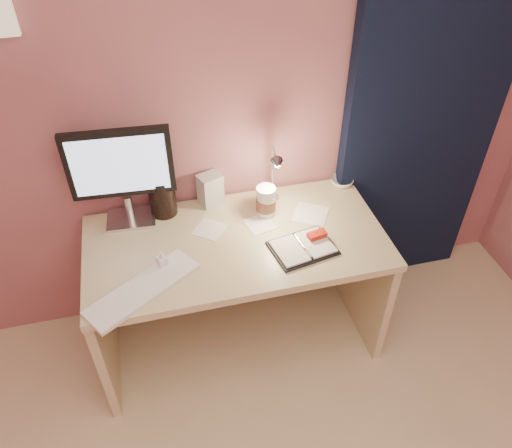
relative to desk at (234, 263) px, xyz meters
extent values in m
plane|color=#B0666B|center=(0.00, 0.30, 0.75)|extent=(3.50, 0.00, 3.50)
cube|color=black|center=(1.05, 0.24, 0.60)|extent=(0.85, 0.08, 2.20)
cube|color=#C3B58A|center=(0.00, -0.07, 0.21)|extent=(1.40, 0.70, 0.04)
cube|color=#C3B58A|center=(-0.68, -0.07, -0.16)|extent=(0.04, 0.66, 0.69)
cube|color=#C3B58A|center=(0.68, -0.07, -0.16)|extent=(0.04, 0.66, 0.69)
cube|color=#C3B58A|center=(0.00, 0.26, -0.10)|extent=(1.32, 0.03, 0.55)
cube|color=silver|center=(-0.46, 0.19, 0.23)|extent=(0.24, 0.18, 0.02)
cylinder|color=silver|center=(-0.46, 0.19, 0.30)|extent=(0.04, 0.04, 0.13)
cube|color=black|center=(-0.46, 0.19, 0.56)|extent=(0.47, 0.07, 0.33)
cube|color=#BBD4FF|center=(-0.46, 0.16, 0.56)|extent=(0.42, 0.03, 0.28)
cube|color=silver|center=(-0.44, -0.29, 0.24)|extent=(0.51, 0.40, 0.02)
cube|color=black|center=(0.28, -0.21, 0.23)|extent=(0.31, 0.26, 0.01)
cube|color=silver|center=(0.21, -0.22, 0.24)|extent=(0.15, 0.20, 0.01)
cube|color=silver|center=(0.35, -0.20, 0.24)|extent=(0.15, 0.20, 0.01)
cube|color=red|center=(0.36, -0.17, 0.26)|extent=(0.09, 0.06, 0.02)
cube|color=silver|center=(0.14, 0.01, 0.23)|extent=(0.15, 0.15, 0.00)
cube|color=silver|center=(0.40, 0.02, 0.23)|extent=(0.22, 0.22, 0.00)
cube|color=silver|center=(-0.11, 0.03, 0.23)|extent=(0.19, 0.19, 0.00)
cylinder|color=silver|center=(0.18, 0.08, 0.30)|extent=(0.09, 0.09, 0.14)
cylinder|color=brown|center=(0.18, 0.08, 0.29)|extent=(0.10, 0.10, 0.06)
cylinder|color=silver|center=(0.18, 0.08, 0.38)|extent=(0.09, 0.09, 0.01)
imported|color=white|center=(0.64, 0.22, 0.24)|extent=(0.12, 0.12, 0.04)
imported|color=silver|center=(-0.35, -0.17, 0.27)|extent=(0.05, 0.05, 0.09)
cylinder|color=black|center=(-0.30, 0.21, 0.32)|extent=(0.13, 0.13, 0.18)
cube|color=silver|center=(-0.06, 0.23, 0.31)|extent=(0.14, 0.12, 0.17)
cylinder|color=silver|center=(0.24, 0.18, 0.23)|extent=(0.08, 0.08, 0.01)
cylinder|color=silver|center=(0.24, 0.18, 0.39)|extent=(0.01, 0.01, 0.30)
cone|color=silver|center=(0.26, 0.04, 0.53)|extent=(0.07, 0.06, 0.06)
camera|label=1|loc=(-0.33, -1.77, 1.79)|focal=35.00mm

